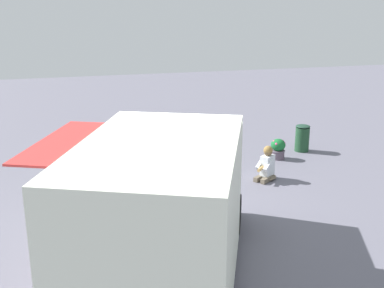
{
  "coord_description": "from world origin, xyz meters",
  "views": [
    {
      "loc": [
        8.33,
        -1.99,
        4.22
      ],
      "look_at": [
        -2.66,
        1.01,
        0.79
      ],
      "focal_mm": 44.56,
      "sensor_mm": 36.0,
      "label": 1
    }
  ],
  "objects_px": {
    "planter_flowering_near": "(278,148)",
    "planter_flowering_far": "(59,158)",
    "person_customer": "(267,166)",
    "planter_flowering_side": "(91,169)",
    "plaza_bench": "(166,155)",
    "food_truck": "(168,210)",
    "trash_bin": "(302,138)"
  },
  "relations": [
    {
      "from": "planter_flowering_near",
      "to": "planter_flowering_far",
      "type": "bearing_deg",
      "value": -96.89
    },
    {
      "from": "person_customer",
      "to": "planter_flowering_near",
      "type": "xyz_separation_m",
      "value": [
        -1.41,
        0.97,
        -0.05
      ]
    },
    {
      "from": "planter_flowering_side",
      "to": "plaza_bench",
      "type": "distance_m",
      "value": 2.07
    },
    {
      "from": "food_truck",
      "to": "trash_bin",
      "type": "xyz_separation_m",
      "value": [
        -5.48,
        5.2,
        -0.76
      ]
    },
    {
      "from": "food_truck",
      "to": "person_customer",
      "type": "xyz_separation_m",
      "value": [
        -3.6,
        3.25,
        -0.81
      ]
    },
    {
      "from": "planter_flowering_far",
      "to": "planter_flowering_side",
      "type": "height_order",
      "value": "planter_flowering_side"
    },
    {
      "from": "planter_flowering_near",
      "to": "trash_bin",
      "type": "height_order",
      "value": "trash_bin"
    },
    {
      "from": "planter_flowering_near",
      "to": "planter_flowering_far",
      "type": "relative_size",
      "value": 0.9
    },
    {
      "from": "person_customer",
      "to": "planter_flowering_near",
      "type": "relative_size",
      "value": 1.51
    },
    {
      "from": "person_customer",
      "to": "plaza_bench",
      "type": "height_order",
      "value": "person_customer"
    },
    {
      "from": "person_customer",
      "to": "planter_flowering_side",
      "type": "height_order",
      "value": "person_customer"
    },
    {
      "from": "plaza_bench",
      "to": "trash_bin",
      "type": "bearing_deg",
      "value": 95.43
    },
    {
      "from": "planter_flowering_near",
      "to": "planter_flowering_side",
      "type": "height_order",
      "value": "planter_flowering_side"
    },
    {
      "from": "planter_flowering_near",
      "to": "planter_flowering_side",
      "type": "relative_size",
      "value": 0.85
    },
    {
      "from": "person_customer",
      "to": "trash_bin",
      "type": "height_order",
      "value": "person_customer"
    },
    {
      "from": "planter_flowering_far",
      "to": "plaza_bench",
      "type": "bearing_deg",
      "value": 76.89
    },
    {
      "from": "food_truck",
      "to": "planter_flowering_near",
      "type": "xyz_separation_m",
      "value": [
        -5.01,
        4.22,
        -0.87
      ]
    },
    {
      "from": "trash_bin",
      "to": "food_truck",
      "type": "bearing_deg",
      "value": -43.51
    },
    {
      "from": "planter_flowering_side",
      "to": "trash_bin",
      "type": "xyz_separation_m",
      "value": [
        -0.98,
        6.12,
        0.05
      ]
    },
    {
      "from": "planter_flowering_near",
      "to": "food_truck",
      "type": "bearing_deg",
      "value": -40.1
    },
    {
      "from": "food_truck",
      "to": "person_customer",
      "type": "height_order",
      "value": "food_truck"
    },
    {
      "from": "person_customer",
      "to": "planter_flowering_near",
      "type": "height_order",
      "value": "person_customer"
    },
    {
      "from": "planter_flowering_far",
      "to": "plaza_bench",
      "type": "relative_size",
      "value": 0.4
    },
    {
      "from": "planter_flowering_near",
      "to": "person_customer",
      "type": "bearing_deg",
      "value": -34.39
    },
    {
      "from": "food_truck",
      "to": "plaza_bench",
      "type": "bearing_deg",
      "value": 168.25
    },
    {
      "from": "person_customer",
      "to": "planter_flowering_far",
      "type": "xyz_separation_m",
      "value": [
        -2.12,
        -4.91,
        -0.03
      ]
    },
    {
      "from": "planter_flowering_far",
      "to": "planter_flowering_side",
      "type": "relative_size",
      "value": 0.94
    },
    {
      "from": "planter_flowering_side",
      "to": "trash_bin",
      "type": "relative_size",
      "value": 0.85
    },
    {
      "from": "food_truck",
      "to": "plaza_bench",
      "type": "relative_size",
      "value": 3.44
    },
    {
      "from": "planter_flowering_far",
      "to": "trash_bin",
      "type": "xyz_separation_m",
      "value": [
        0.24,
        6.86,
        0.08
      ]
    },
    {
      "from": "person_customer",
      "to": "food_truck",
      "type": "bearing_deg",
      "value": -42.11
    },
    {
      "from": "planter_flowering_near",
      "to": "trash_bin",
      "type": "xyz_separation_m",
      "value": [
        -0.47,
        0.98,
        0.1
      ]
    }
  ]
}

